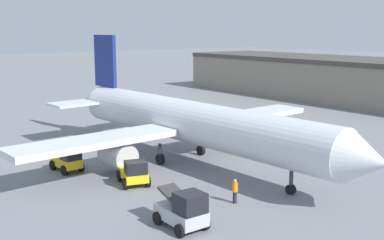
# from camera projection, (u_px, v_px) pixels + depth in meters

# --- Properties ---
(ground_plane) EXTENTS (400.00, 400.00, 0.00)m
(ground_plane) POSITION_uv_depth(u_px,v_px,m) (192.00, 163.00, 41.29)
(ground_plane) COLOR slate
(airplane) EXTENTS (36.12, 30.57, 10.74)m
(airplane) POSITION_uv_depth(u_px,v_px,m) (185.00, 122.00, 41.31)
(airplane) COLOR silver
(airplane) RESTS_ON ground_plane
(ground_crew_worker) EXTENTS (0.36, 0.36, 1.65)m
(ground_crew_worker) POSITION_uv_depth(u_px,v_px,m) (235.00, 190.00, 31.58)
(ground_crew_worker) COLOR #1E2338
(ground_crew_worker) RESTS_ON ground_plane
(baggage_tug) EXTENTS (2.94, 1.93, 2.11)m
(baggage_tug) POSITION_uv_depth(u_px,v_px,m) (68.00, 160.00, 38.69)
(baggage_tug) COLOR yellow
(baggage_tug) RESTS_ON ground_plane
(belt_loader_truck) EXTENTS (3.27, 2.05, 2.32)m
(belt_loader_truck) POSITION_uv_depth(u_px,v_px,m) (183.00, 210.00, 27.50)
(belt_loader_truck) COLOR #B2B2B7
(belt_loader_truck) RESTS_ON ground_plane
(pushback_tug) EXTENTS (3.37, 2.74, 1.95)m
(pushback_tug) POSITION_uv_depth(u_px,v_px,m) (134.00, 173.00, 35.30)
(pushback_tug) COLOR yellow
(pushback_tug) RESTS_ON ground_plane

